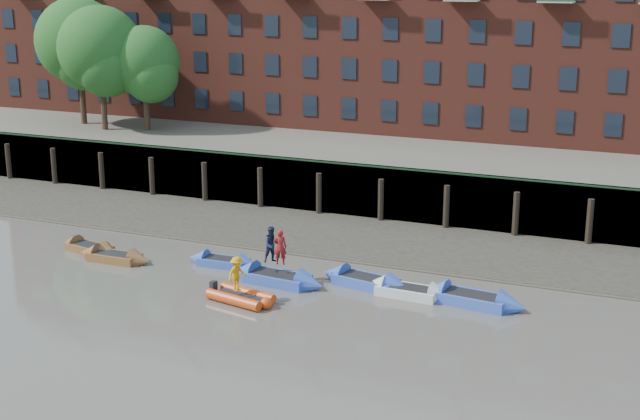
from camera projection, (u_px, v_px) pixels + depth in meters
The scene contains 17 objects.
ground at pixel (240, 376), 33.14m from camera, with size 220.00×220.00×0.00m, color #5E5951.
foreshore at pixel (392, 243), 49.14m from camera, with size 110.00×8.00×0.50m, color #3D382F.
mud_band at pixel (372, 261), 46.12m from camera, with size 110.00×1.60×0.10m, color #4C4336.
river_wall at pixel (416, 197), 52.61m from camera, with size 110.00×1.23×3.30m.
bank_terrace at pixel (471, 153), 64.72m from camera, with size 110.00×28.00×3.20m, color #5E594D.
tree_cluster at pixel (100, 48), 64.65m from camera, with size 11.76×7.74×9.40m.
rowboat_0 at pixel (90, 248), 47.49m from camera, with size 4.21×1.94×1.18m.
rowboat_1 at pixel (114, 257), 46.04m from camera, with size 4.25×1.28×1.23m.
rowboat_2 at pixel (224, 262), 45.32m from camera, with size 4.00×1.29×1.15m.
rowboat_3 at pixel (277, 278), 42.78m from camera, with size 5.10×1.87×1.45m.
rowboat_4 at pixel (366, 281), 42.40m from camera, with size 4.97×2.24×1.39m.
rowboat_5 at pixel (408, 291), 41.16m from camera, with size 4.49×1.46×1.29m.
rowboat_6 at pixel (472, 299), 40.12m from camera, with size 5.12×2.01×1.45m.
rib_tender at pixel (243, 297), 40.38m from camera, with size 3.33×2.11×0.56m.
person_rower_a at pixel (280, 247), 42.36m from camera, with size 0.63×0.41×1.72m, color maroon.
person_rower_b at pixel (272, 245), 42.65m from camera, with size 0.86×0.67×1.78m, color #19233F.
person_rib_crew at pixel (237, 274), 40.19m from camera, with size 1.04×0.60×1.61m, color orange.
Camera 1 is at (14.50, -26.79, 14.75)m, focal length 50.00 mm.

